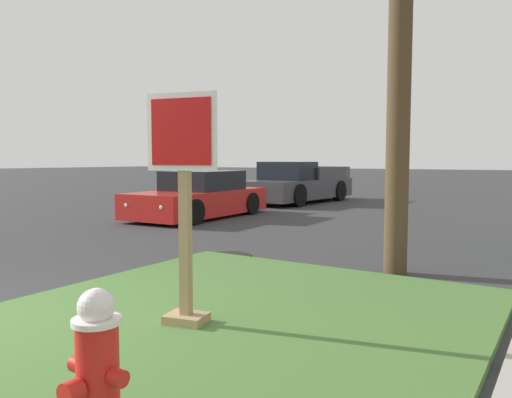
# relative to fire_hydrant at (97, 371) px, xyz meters

# --- Properties ---
(grass_corner_patch) EXTENTS (4.49, 5.71, 0.08)m
(grass_corner_patch) POSITION_rel_fire_hydrant_xyz_m (-0.67, 1.74, -0.42)
(grass_corner_patch) COLOR #477033
(grass_corner_patch) RESTS_ON ground
(fire_hydrant) EXTENTS (0.38, 0.34, 0.82)m
(fire_hydrant) POSITION_rel_fire_hydrant_xyz_m (0.00, 0.00, 0.00)
(fire_hydrant) COLOR black
(fire_hydrant) RESTS_ON grass_corner_patch
(stop_sign) EXTENTS (0.66, 0.35, 2.06)m
(stop_sign) POSITION_rel_fire_hydrant_xyz_m (-0.87, 1.70, 0.59)
(stop_sign) COLOR #A3845B
(stop_sign) RESTS_ON grass_corner_patch
(manhole_cover) EXTENTS (0.70, 0.70, 0.02)m
(manhole_cover) POSITION_rel_fire_hydrant_xyz_m (-2.60, 4.79, -0.46)
(manhole_cover) COLOR black
(manhole_cover) RESTS_ON ground
(parked_sedan_red) EXTENTS (2.07, 4.37, 1.25)m
(parked_sedan_red) POSITION_rel_fire_hydrant_xyz_m (-6.47, 8.81, 0.08)
(parked_sedan_red) COLOR red
(parked_sedan_red) RESTS_ON ground
(pickup_truck_charcoal) EXTENTS (2.30, 5.17, 1.48)m
(pickup_truck_charcoal) POSITION_rel_fire_hydrant_xyz_m (-6.42, 14.31, 0.15)
(pickup_truck_charcoal) COLOR #38383D
(pickup_truck_charcoal) RESTS_ON ground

